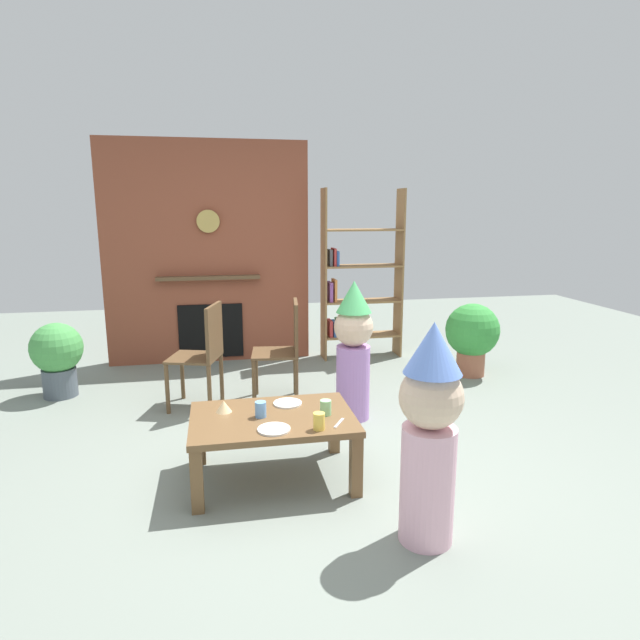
{
  "coord_description": "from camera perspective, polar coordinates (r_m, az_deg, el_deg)",
  "views": [
    {
      "loc": [
        -0.59,
        -3.39,
        1.69
      ],
      "look_at": [
        0.15,
        0.4,
        0.88
      ],
      "focal_mm": 30.0,
      "sensor_mm": 36.0,
      "label": 1
    }
  ],
  "objects": [
    {
      "name": "ground_plane",
      "position": [
        3.84,
        -1.09,
        -14.24
      ],
      "size": [
        12.0,
        12.0,
        0.0
      ],
      "primitive_type": "plane",
      "color": "gray"
    },
    {
      "name": "brick_fireplace_feature",
      "position": [
        6.01,
        -11.88,
        6.89
      ],
      "size": [
        2.2,
        0.28,
        2.4
      ],
      "color": "brown",
      "rests_on": "ground_plane"
    },
    {
      "name": "bookshelf",
      "position": [
        6.05,
        3.87,
        3.98
      ],
      "size": [
        0.9,
        0.28,
        1.9
      ],
      "color": "olive",
      "rests_on": "ground_plane"
    },
    {
      "name": "coffee_table",
      "position": [
        3.41,
        -5.07,
        -11.15
      ],
      "size": [
        1.01,
        0.69,
        0.42
      ],
      "color": "brown",
      "rests_on": "ground_plane"
    },
    {
      "name": "paper_cup_near_left",
      "position": [
        3.16,
        -0.1,
        -10.75
      ],
      "size": [
        0.07,
        0.07,
        0.1
      ],
      "primitive_type": "cylinder",
      "color": "#F2CC4C",
      "rests_on": "coffee_table"
    },
    {
      "name": "paper_cup_near_right",
      "position": [
        3.38,
        0.6,
        -9.31
      ],
      "size": [
        0.07,
        0.07,
        0.09
      ],
      "primitive_type": "cylinder",
      "color": "#8CD18C",
      "rests_on": "coffee_table"
    },
    {
      "name": "paper_cup_center",
      "position": [
        3.36,
        -6.35,
        -9.45
      ],
      "size": [
        0.07,
        0.07,
        0.1
      ],
      "primitive_type": "cylinder",
      "color": "#669EE0",
      "rests_on": "coffee_table"
    },
    {
      "name": "paper_plate_front",
      "position": [
        3.18,
        -4.94,
        -11.53
      ],
      "size": [
        0.19,
        0.19,
        0.01
      ],
      "primitive_type": "cylinder",
      "color": "white",
      "rests_on": "coffee_table"
    },
    {
      "name": "paper_plate_rear",
      "position": [
        3.57,
        -3.48,
        -8.85
      ],
      "size": [
        0.19,
        0.19,
        0.01
      ],
      "primitive_type": "cylinder",
      "color": "white",
      "rests_on": "coffee_table"
    },
    {
      "name": "birthday_cake_slice",
      "position": [
        3.48,
        -10.22,
        -9.05
      ],
      "size": [
        0.1,
        0.1,
        0.07
      ],
      "primitive_type": "cone",
      "color": "#EAC68C",
      "rests_on": "coffee_table"
    },
    {
      "name": "table_fork",
      "position": [
        3.26,
        2.04,
        -10.92
      ],
      "size": [
        0.09,
        0.14,
        0.01
      ],
      "primitive_type": "cube",
      "rotation": [
        0.0,
        0.0,
        1.01
      ],
      "color": "silver",
      "rests_on": "coffee_table"
    },
    {
      "name": "child_with_cone_hat",
      "position": [
        2.77,
        11.63,
        -11.31
      ],
      "size": [
        0.32,
        0.32,
        1.16
      ],
      "rotation": [
        0.0,
        0.0,
        2.3
      ],
      "color": "#EAB2C6",
      "rests_on": "ground_plane"
    },
    {
      "name": "child_in_pink",
      "position": [
        4.29,
        3.58,
        -2.89
      ],
      "size": [
        0.31,
        0.31,
        1.13
      ],
      "rotation": [
        0.0,
        0.0,
        -2.27
      ],
      "color": "#B27FCC",
      "rests_on": "ground_plane"
    },
    {
      "name": "dining_chair_left",
      "position": [
        4.64,
        -12.24,
        -3.12
      ],
      "size": [
        0.5,
        0.5,
        0.9
      ],
      "rotation": [
        0.0,
        0.0,
        2.85
      ],
      "color": "brown",
      "rests_on": "ground_plane"
    },
    {
      "name": "dining_chair_middle",
      "position": [
        4.69,
        -3.7,
        -2.69
      ],
      "size": [
        0.45,
        0.45,
        0.9
      ],
      "rotation": [
        0.0,
        0.0,
        3.02
      ],
      "color": "brown",
      "rests_on": "ground_plane"
    },
    {
      "name": "potted_plant_tall",
      "position": [
        5.65,
        15.92,
        -1.43
      ],
      "size": [
        0.54,
        0.54,
        0.74
      ],
      "color": "#9E5B42",
      "rests_on": "ground_plane"
    },
    {
      "name": "potted_plant_short",
      "position": [
        5.38,
        -26.23,
        -3.34
      ],
      "size": [
        0.45,
        0.45,
        0.68
      ],
      "color": "#4C5660",
      "rests_on": "ground_plane"
    }
  ]
}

